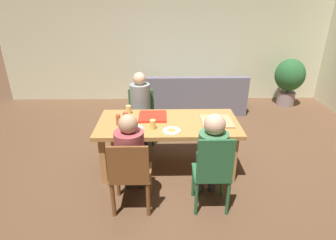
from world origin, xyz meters
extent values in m
plane|color=brown|center=(0.00, 0.00, 0.00)|extent=(20.00, 20.00, 0.00)
cube|color=beige|center=(0.00, 2.98, 1.50)|extent=(7.32, 0.12, 3.00)
cube|color=#B77F41|center=(0.00, 0.00, 0.70)|extent=(1.90, 0.90, 0.05)
cube|color=#BE814A|center=(-0.85, -0.34, 0.34)|extent=(0.07, 0.07, 0.68)
cube|color=#BE814A|center=(0.85, -0.34, 0.34)|extent=(0.07, 0.07, 0.68)
cube|color=#BE814A|center=(-0.85, 0.34, 0.34)|extent=(0.07, 0.07, 0.68)
cube|color=#BE814A|center=(0.85, 0.34, 0.34)|extent=(0.07, 0.07, 0.68)
cylinder|color=#376537|center=(-0.24, 0.65, 0.22)|extent=(0.04, 0.04, 0.45)
cylinder|color=#376537|center=(-0.63, 0.65, 0.22)|extent=(0.04, 0.04, 0.45)
cylinder|color=#376537|center=(-0.24, 0.98, 0.22)|extent=(0.04, 0.04, 0.45)
cylinder|color=#376537|center=(-0.63, 0.98, 0.22)|extent=(0.04, 0.04, 0.45)
cube|color=#376537|center=(-0.44, 0.82, 0.46)|extent=(0.45, 0.39, 0.02)
cube|color=#376537|center=(-0.44, 0.99, 0.67)|extent=(0.42, 0.03, 0.40)
cylinder|color=#393144|center=(-0.36, 0.50, 0.23)|extent=(0.10, 0.10, 0.47)
cylinder|color=#393144|center=(-0.51, 0.50, 0.23)|extent=(0.10, 0.10, 0.47)
cube|color=#393144|center=(-0.44, 0.65, 0.52)|extent=(0.29, 0.33, 0.11)
cylinder|color=gray|center=(-0.44, 0.82, 0.76)|extent=(0.32, 0.32, 0.49)
sphere|color=#D4AA89|center=(-0.44, 0.82, 1.10)|extent=(0.20, 0.20, 0.20)
cylinder|color=#2A653B|center=(0.30, -0.63, 0.22)|extent=(0.04, 0.04, 0.45)
cylinder|color=#2A653B|center=(0.65, -0.63, 0.22)|extent=(0.04, 0.04, 0.45)
cylinder|color=#2A653B|center=(0.30, -0.96, 0.22)|extent=(0.04, 0.04, 0.45)
cylinder|color=#2A653B|center=(0.65, -0.96, 0.22)|extent=(0.04, 0.04, 0.45)
cube|color=#2A653B|center=(0.47, -0.80, 0.46)|extent=(0.41, 0.38, 0.02)
cube|color=#2A653B|center=(0.47, -0.97, 0.72)|extent=(0.39, 0.03, 0.51)
cylinder|color=#364048|center=(0.39, -0.53, 0.23)|extent=(0.10, 0.10, 0.47)
cylinder|color=#364048|center=(0.55, -0.53, 0.23)|extent=(0.10, 0.10, 0.47)
cube|color=#364048|center=(0.47, -0.65, 0.52)|extent=(0.29, 0.28, 0.11)
cylinder|color=#3F764D|center=(0.47, -0.80, 0.74)|extent=(0.32, 0.32, 0.44)
sphere|color=#E0B18F|center=(0.47, -0.80, 1.06)|extent=(0.23, 0.23, 0.23)
cylinder|color=brown|center=(-0.63, -0.60, 0.22)|extent=(0.05, 0.05, 0.45)
cylinder|color=brown|center=(-0.24, -0.60, 0.22)|extent=(0.05, 0.05, 0.45)
cylinder|color=brown|center=(-0.63, -0.96, 0.22)|extent=(0.05, 0.05, 0.45)
cylinder|color=brown|center=(-0.24, -0.96, 0.22)|extent=(0.05, 0.05, 0.45)
cube|color=brown|center=(-0.44, -0.78, 0.46)|extent=(0.46, 0.42, 0.02)
cube|color=brown|center=(-0.44, -0.98, 0.69)|extent=(0.43, 0.03, 0.44)
cylinder|color=#373E3B|center=(-0.52, -0.45, 0.23)|extent=(0.10, 0.10, 0.47)
cylinder|color=#373E3B|center=(-0.36, -0.45, 0.23)|extent=(0.10, 0.10, 0.47)
cube|color=#373E3B|center=(-0.44, -0.61, 0.52)|extent=(0.29, 0.35, 0.11)
cylinder|color=#A5474B|center=(-0.44, -0.78, 0.75)|extent=(0.32, 0.32, 0.46)
sphere|color=tan|center=(-0.44, -0.78, 1.07)|extent=(0.21, 0.21, 0.21)
cube|color=red|center=(-0.21, 0.16, 0.74)|extent=(0.38, 0.38, 0.03)
cube|color=tan|center=(0.65, -0.02, 0.74)|extent=(0.42, 0.42, 0.03)
cylinder|color=white|center=(-0.43, -0.20, 0.74)|extent=(0.21, 0.21, 0.01)
cone|color=#C5853E|center=(-0.43, -0.20, 0.75)|extent=(0.12, 0.12, 0.02)
cylinder|color=white|center=(0.04, -0.28, 0.74)|extent=(0.23, 0.23, 0.01)
cone|color=orange|center=(0.04, -0.28, 0.75)|extent=(0.11, 0.11, 0.02)
cylinder|color=#B25228|center=(-0.66, -0.07, 0.80)|extent=(0.06, 0.06, 0.14)
cylinder|color=#BE4930|center=(-0.58, 0.06, 0.79)|extent=(0.07, 0.07, 0.12)
cylinder|color=#E5C664|center=(-0.20, -0.21, 0.79)|extent=(0.07, 0.07, 0.12)
cylinder|color=#DEBF67|center=(-0.56, 0.30, 0.79)|extent=(0.08, 0.08, 0.12)
cube|color=slate|center=(0.58, 2.26, 0.21)|extent=(2.13, 0.88, 0.41)
cube|color=slate|center=(0.58, 1.90, 0.61)|extent=(2.13, 0.16, 0.40)
cube|color=slate|center=(-0.38, 2.26, 0.50)|extent=(0.20, 0.84, 0.18)
cube|color=slate|center=(1.54, 2.26, 0.50)|extent=(0.20, 0.84, 0.18)
cylinder|color=gray|center=(2.71, 2.46, 0.16)|extent=(0.37, 0.37, 0.31)
cylinder|color=brown|center=(2.71, 2.46, 0.38)|extent=(0.05, 0.05, 0.13)
ellipsoid|color=#286030|center=(2.71, 2.46, 0.70)|extent=(0.63, 0.63, 0.70)
camera|label=1|loc=(-0.07, -3.41, 2.31)|focal=29.70mm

